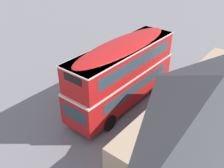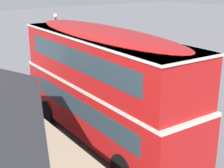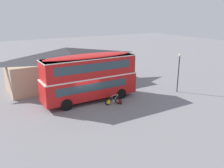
# 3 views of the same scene
# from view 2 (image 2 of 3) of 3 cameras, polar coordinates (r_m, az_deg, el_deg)

# --- Properties ---
(ground_plane) EXTENTS (120.00, 120.00, 0.00)m
(ground_plane) POSITION_cam_2_polar(r_m,az_deg,el_deg) (14.21, 2.43, -10.17)
(ground_plane) COLOR slate
(double_decker_bus) EXTENTS (9.70, 2.69, 4.79)m
(double_decker_bus) POSITION_cam_2_polar(r_m,az_deg,el_deg) (13.48, -1.55, 0.45)
(double_decker_bus) COLOR black
(double_decker_bus) RESTS_ON ground
(touring_bicycle) EXTENTS (1.74, 0.54, 1.01)m
(touring_bicycle) POSITION_cam_2_polar(r_m,az_deg,el_deg) (16.50, 2.00, -4.60)
(touring_bicycle) COLOR black
(touring_bicycle) RESTS_ON ground
(backpack_on_ground) EXTENTS (0.38, 0.38, 0.50)m
(backpack_on_ground) POSITION_cam_2_polar(r_m,az_deg,el_deg) (17.22, 1.48, -4.00)
(backpack_on_ground) COLOR maroon
(backpack_on_ground) RESTS_ON ground
(water_bottle_green_metal) EXTENTS (0.07, 0.07, 0.26)m
(water_bottle_green_metal) POSITION_cam_2_polar(r_m,az_deg,el_deg) (16.92, 3.52, -4.95)
(water_bottle_green_metal) COLOR green
(water_bottle_green_metal) RESTS_ON ground
(street_lamp) EXTENTS (0.28, 0.28, 4.35)m
(street_lamp) POSITION_cam_2_polar(r_m,az_deg,el_deg) (22.96, -9.45, 7.74)
(street_lamp) COLOR black
(street_lamp) RESTS_ON ground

